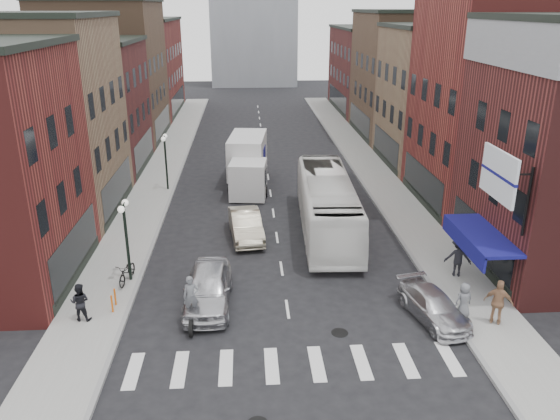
# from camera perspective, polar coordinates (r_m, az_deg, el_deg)

# --- Properties ---
(ground) EXTENTS (160.00, 160.00, 0.00)m
(ground) POSITION_cam_1_polar(r_m,az_deg,el_deg) (23.71, 0.97, -11.55)
(ground) COLOR black
(ground) RESTS_ON ground
(sidewalk_left) EXTENTS (3.00, 74.00, 0.15)m
(sidewalk_left) POSITION_cam_1_polar(r_m,az_deg,el_deg) (44.37, -12.37, 3.67)
(sidewalk_left) COLOR gray
(sidewalk_left) RESTS_ON ground
(sidewalk_right) EXTENTS (3.00, 74.00, 0.15)m
(sidewalk_right) POSITION_cam_1_polar(r_m,az_deg,el_deg) (45.01, 9.59, 4.10)
(sidewalk_right) COLOR gray
(sidewalk_right) RESTS_ON ground
(curb_left) EXTENTS (0.20, 74.00, 0.16)m
(curb_left) POSITION_cam_1_polar(r_m,az_deg,el_deg) (44.19, -10.44, 3.63)
(curb_left) COLOR gray
(curb_left) RESTS_ON ground
(curb_right) EXTENTS (0.20, 74.00, 0.16)m
(curb_right) POSITION_cam_1_polar(r_m,az_deg,el_deg) (44.72, 7.71, 3.99)
(curb_right) COLOR gray
(curb_right) RESTS_ON ground
(crosswalk_stripes) EXTENTS (12.00, 2.20, 0.01)m
(crosswalk_stripes) POSITION_cam_1_polar(r_m,az_deg,el_deg) (21.24, 1.64, -15.85)
(crosswalk_stripes) COLOR silver
(crosswalk_stripes) RESTS_ON ground
(bldg_left_mid_a) EXTENTS (10.30, 10.20, 12.30)m
(bldg_left_mid_a) POSITION_cam_1_polar(r_m,az_deg,el_deg) (37.10, -24.93, 8.65)
(bldg_left_mid_a) COLOR #836248
(bldg_left_mid_a) RESTS_ON ground
(bldg_left_mid_b) EXTENTS (10.30, 10.20, 10.30)m
(bldg_left_mid_b) POSITION_cam_1_polar(r_m,az_deg,el_deg) (46.59, -20.54, 10.07)
(bldg_left_mid_b) COLOR #4C1C1B
(bldg_left_mid_b) RESTS_ON ground
(bldg_left_far_a) EXTENTS (10.30, 12.20, 13.30)m
(bldg_left_far_a) POSITION_cam_1_polar(r_m,az_deg,el_deg) (56.92, -17.67, 13.62)
(bldg_left_far_a) COLOR brown
(bldg_left_far_a) RESTS_ON ground
(bldg_left_far_b) EXTENTS (10.30, 16.20, 11.30)m
(bldg_left_far_b) POSITION_cam_1_polar(r_m,az_deg,el_deg) (70.64, -14.97, 14.23)
(bldg_left_far_b) COLOR maroon
(bldg_left_far_b) RESTS_ON ground
(bldg_right_mid_a) EXTENTS (10.30, 10.20, 14.30)m
(bldg_right_mid_a) POSITION_cam_1_polar(r_m,az_deg,el_deg) (38.27, 22.64, 10.82)
(bldg_right_mid_a) COLOR maroon
(bldg_right_mid_a) RESTS_ON ground
(bldg_right_mid_b) EXTENTS (10.30, 10.20, 11.30)m
(bldg_right_mid_b) POSITION_cam_1_polar(r_m,az_deg,el_deg) (47.58, 17.25, 11.25)
(bldg_right_mid_b) COLOR #836248
(bldg_right_mid_b) RESTS_ON ground
(bldg_right_far_a) EXTENTS (10.30, 12.20, 12.30)m
(bldg_right_far_a) POSITION_cam_1_polar(r_m,az_deg,el_deg) (57.85, 13.51, 13.60)
(bldg_right_far_a) COLOR brown
(bldg_right_far_a) RESTS_ON ground
(bldg_right_far_b) EXTENTS (10.30, 16.20, 10.30)m
(bldg_right_far_b) POSITION_cam_1_polar(r_m,az_deg,el_deg) (71.39, 10.19, 14.25)
(bldg_right_far_b) COLOR #4C1C1B
(bldg_right_far_b) RESTS_ON ground
(awning_blue) EXTENTS (1.80, 5.00, 0.78)m
(awning_blue) POSITION_cam_1_polar(r_m,az_deg,el_deg) (26.81, 19.96, -2.59)
(awning_blue) COLOR navy
(awning_blue) RESTS_ON ground
(billboard_sign) EXTENTS (1.52, 3.00, 3.70)m
(billboard_sign) POSITION_cam_1_polar(r_m,az_deg,el_deg) (23.83, 22.05, 3.27)
(billboard_sign) COLOR black
(billboard_sign) RESTS_ON ground
(streetlamp_near) EXTENTS (0.32, 1.22, 4.11)m
(streetlamp_near) POSITION_cam_1_polar(r_m,az_deg,el_deg) (26.52, -15.86, -1.70)
(streetlamp_near) COLOR black
(streetlamp_near) RESTS_ON ground
(streetlamp_far) EXTENTS (0.32, 1.22, 4.11)m
(streetlamp_far) POSITION_cam_1_polar(r_m,az_deg,el_deg) (39.65, -11.90, 5.96)
(streetlamp_far) COLOR black
(streetlamp_far) RESTS_ON ground
(bike_rack) EXTENTS (0.08, 0.68, 0.80)m
(bike_rack) POSITION_cam_1_polar(r_m,az_deg,el_deg) (25.20, -16.99, -9.01)
(bike_rack) COLOR #D8590C
(bike_rack) RESTS_ON sidewalk_left
(box_truck) EXTENTS (3.10, 8.46, 3.58)m
(box_truck) POSITION_cam_1_polar(r_m,az_deg,el_deg) (40.28, -3.39, 4.91)
(box_truck) COLOR silver
(box_truck) RESTS_ON ground
(motorcycle_rider) EXTENTS (0.68, 2.28, 2.32)m
(motorcycle_rider) POSITION_cam_1_polar(r_m,az_deg,el_deg) (23.12, -9.22, -9.62)
(motorcycle_rider) COLOR black
(motorcycle_rider) RESTS_ON ground
(transit_bus) EXTENTS (3.42, 12.31, 3.40)m
(transit_bus) POSITION_cam_1_polar(r_m,az_deg,el_deg) (32.04, 4.95, 0.58)
(transit_bus) COLOR white
(transit_bus) RESTS_ON ground
(sedan_left_near) EXTENTS (2.14, 5.09, 1.72)m
(sedan_left_near) POSITION_cam_1_polar(r_m,az_deg,el_deg) (24.66, -7.52, -8.07)
(sedan_left_near) COLOR silver
(sedan_left_near) RESTS_ON ground
(sedan_left_far) EXTENTS (2.18, 4.93, 1.57)m
(sedan_left_far) POSITION_cam_1_polar(r_m,az_deg,el_deg) (31.42, -3.59, -1.58)
(sedan_left_far) COLOR beige
(sedan_left_far) RESTS_ON ground
(curb_car) EXTENTS (2.61, 4.48, 1.22)m
(curb_car) POSITION_cam_1_polar(r_m,az_deg,el_deg) (24.46, 15.75, -9.67)
(curb_car) COLOR #B9B9BE
(curb_car) RESTS_ON ground
(parked_bicycle) EXTENTS (0.98, 2.02, 1.02)m
(parked_bicycle) POSITION_cam_1_polar(r_m,az_deg,el_deg) (27.29, -15.68, -6.23)
(parked_bicycle) COLOR black
(parked_bicycle) RESTS_ON sidewalk_left
(ped_left_solo) EXTENTS (0.85, 0.54, 1.68)m
(ped_left_solo) POSITION_cam_1_polar(r_m,az_deg,el_deg) (24.59, -20.18, -9.01)
(ped_left_solo) COLOR black
(ped_left_solo) RESTS_ON sidewalk_left
(ped_right_a) EXTENTS (1.41, 0.98, 1.98)m
(ped_right_a) POSITION_cam_1_polar(r_m,az_deg,el_deg) (28.03, 18.12, -4.68)
(ped_right_a) COLOR black
(ped_right_a) RESTS_ON sidewalk_right
(ped_right_b) EXTENTS (1.30, 1.08, 1.98)m
(ped_right_b) POSITION_cam_1_polar(r_m,az_deg,el_deg) (24.52, 21.86, -8.94)
(ped_right_b) COLOR #986D4D
(ped_right_b) RESTS_ON sidewalk_right
(ped_right_c) EXTENTS (0.84, 0.64, 1.56)m
(ped_right_c) POSITION_cam_1_polar(r_m,az_deg,el_deg) (24.66, 18.67, -8.90)
(ped_right_c) COLOR slate
(ped_right_c) RESTS_ON sidewalk_right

